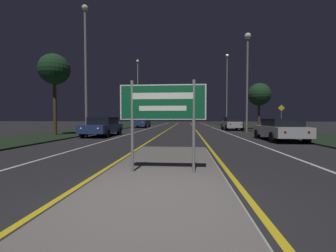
# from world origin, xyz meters

# --- Properties ---
(ground_plane) EXTENTS (160.00, 160.00, 0.00)m
(ground_plane) POSITION_xyz_m (0.00, 0.00, 0.00)
(ground_plane) COLOR #232326
(median_island) EXTENTS (2.80, 9.23, 0.10)m
(median_island) POSITION_xyz_m (0.00, 1.63, 0.04)
(median_island) COLOR #999993
(median_island) RESTS_ON ground_plane
(verge_left) EXTENTS (5.00, 100.00, 0.08)m
(verge_left) POSITION_xyz_m (-9.50, 20.00, 0.04)
(verge_left) COLOR black
(verge_left) RESTS_ON ground_plane
(verge_right) EXTENTS (5.00, 100.00, 0.08)m
(verge_right) POSITION_xyz_m (9.50, 20.00, 0.04)
(verge_right) COLOR black
(verge_right) RESTS_ON ground_plane
(centre_line_yellow_left) EXTENTS (0.12, 70.00, 0.01)m
(centre_line_yellow_left) POSITION_xyz_m (-1.59, 25.00, 0.00)
(centre_line_yellow_left) COLOR gold
(centre_line_yellow_left) RESTS_ON ground_plane
(centre_line_yellow_right) EXTENTS (0.12, 70.00, 0.01)m
(centre_line_yellow_right) POSITION_xyz_m (1.59, 25.00, 0.00)
(centre_line_yellow_right) COLOR gold
(centre_line_yellow_right) RESTS_ON ground_plane
(lane_line_white_left) EXTENTS (0.12, 70.00, 0.01)m
(lane_line_white_left) POSITION_xyz_m (-4.20, 25.00, 0.00)
(lane_line_white_left) COLOR silver
(lane_line_white_left) RESTS_ON ground_plane
(lane_line_white_right) EXTENTS (0.12, 70.00, 0.01)m
(lane_line_white_right) POSITION_xyz_m (4.20, 25.00, 0.00)
(lane_line_white_right) COLOR silver
(lane_line_white_right) RESTS_ON ground_plane
(edge_line_white_left) EXTENTS (0.10, 70.00, 0.01)m
(edge_line_white_left) POSITION_xyz_m (-7.20, 25.00, 0.00)
(edge_line_white_left) COLOR silver
(edge_line_white_left) RESTS_ON ground_plane
(edge_line_white_right) EXTENTS (0.10, 70.00, 0.01)m
(edge_line_white_right) POSITION_xyz_m (7.20, 25.00, 0.00)
(edge_line_white_right) COLOR silver
(edge_line_white_right) RESTS_ON ground_plane
(highway_sign) EXTENTS (1.98, 0.07, 2.12)m
(highway_sign) POSITION_xyz_m (0.00, 1.63, 1.61)
(highway_sign) COLOR gray
(highway_sign) RESTS_ON median_island
(streetlight_left_near) EXTENTS (0.44, 0.44, 9.26)m
(streetlight_left_near) POSITION_xyz_m (-6.55, 11.94, 5.51)
(streetlight_left_near) COLOR gray
(streetlight_left_near) RESTS_ON ground_plane
(streetlight_left_far) EXTENTS (0.44, 0.44, 9.54)m
(streetlight_left_far) POSITION_xyz_m (-6.32, 27.95, 5.66)
(streetlight_left_far) COLOR gray
(streetlight_left_far) RESTS_ON ground_plane
(streetlight_right_near) EXTENTS (0.59, 0.59, 9.14)m
(streetlight_right_near) POSITION_xyz_m (6.13, 17.88, 6.25)
(streetlight_right_near) COLOR gray
(streetlight_right_near) RESTS_ON ground_plane
(streetlight_right_far) EXTENTS (0.53, 0.53, 10.77)m
(streetlight_right_far) POSITION_xyz_m (6.52, 30.56, 6.84)
(streetlight_right_far) COLOR gray
(streetlight_right_far) RESTS_ON ground_plane
(car_receding_0) EXTENTS (1.99, 4.30, 1.31)m
(car_receding_0) POSITION_xyz_m (6.09, 10.29, 0.70)
(car_receding_0) COLOR #B7B7BC
(car_receding_0) RESTS_ON ground_plane
(car_receding_1) EXTENTS (1.85, 4.15, 1.45)m
(car_receding_1) POSITION_xyz_m (5.55, 21.71, 0.77)
(car_receding_1) COLOR #B7B7BC
(car_receding_1) RESTS_ON ground_plane
(car_approaching_0) EXTENTS (1.96, 4.49, 1.41)m
(car_approaching_0) POSITION_xyz_m (-5.68, 12.74, 0.74)
(car_approaching_0) COLOR navy
(car_approaching_0) RESTS_ON ground_plane
(car_approaching_1) EXTENTS (2.01, 4.58, 1.50)m
(car_approaching_1) POSITION_xyz_m (-5.79, 27.80, 0.80)
(car_approaching_1) COLOR navy
(car_approaching_1) RESTS_ON ground_plane
(warning_sign) EXTENTS (0.60, 0.06, 2.50)m
(warning_sign) POSITION_xyz_m (9.39, 18.27, 1.58)
(warning_sign) COLOR gray
(warning_sign) RESTS_ON verge_right
(roadside_palm_left) EXTENTS (2.23, 2.23, 5.98)m
(roadside_palm_left) POSITION_xyz_m (-9.18, 12.42, 4.89)
(roadside_palm_left) COLOR #4C3823
(roadside_palm_left) RESTS_ON verge_left
(roadside_palm_right) EXTENTS (2.48, 2.48, 5.10)m
(roadside_palm_right) POSITION_xyz_m (8.53, 22.06, 3.91)
(roadside_palm_right) COLOR #4C3823
(roadside_palm_right) RESTS_ON verge_right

